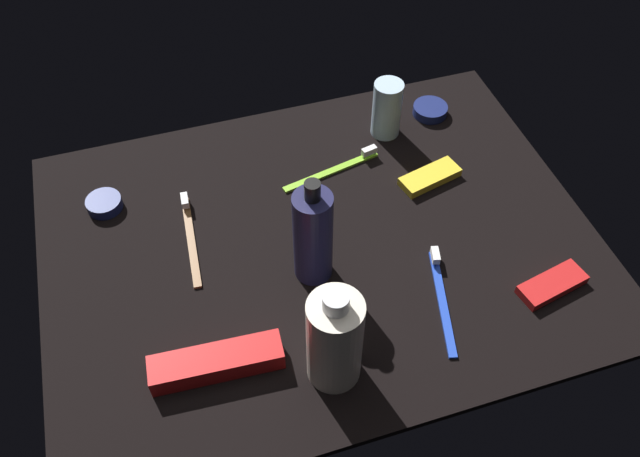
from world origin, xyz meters
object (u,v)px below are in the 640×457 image
(toothpaste_box_red, at_px, (217,362))
(snack_bar_red, at_px, (552,285))
(lotion_bottle, at_px, (313,236))
(deodorant_stick, at_px, (387,109))
(toothbrush_brown, at_px, (190,234))
(toothbrush_lime, at_px, (337,167))
(bodywash_bottle, at_px, (335,340))
(toothbrush_blue, at_px, (441,294))
(cream_tin_left, at_px, (430,110))
(snack_bar_yellow, at_px, (430,177))
(cream_tin_right, at_px, (104,204))

(toothpaste_box_red, distance_m, snack_bar_red, 0.49)
(lotion_bottle, xyz_separation_m, deodorant_stick, (0.21, 0.26, -0.03))
(deodorant_stick, xyz_separation_m, toothpaste_box_red, (-0.38, -0.37, -0.04))
(lotion_bottle, bearing_deg, toothbrush_brown, 143.54)
(lotion_bottle, xyz_separation_m, toothbrush_lime, (0.10, 0.19, -0.08))
(toothbrush_brown, relative_size, toothpaste_box_red, 1.02)
(bodywash_bottle, bearing_deg, deodorant_stick, 60.84)
(deodorant_stick, distance_m, toothbrush_blue, 0.36)
(bodywash_bottle, xyz_separation_m, cream_tin_left, (0.33, 0.44, -0.07))
(snack_bar_yellow, height_order, cream_tin_left, cream_tin_left)
(cream_tin_right, bearing_deg, snack_bar_yellow, -10.88)
(deodorant_stick, xyz_separation_m, cream_tin_right, (-0.50, -0.03, -0.04))
(deodorant_stick, height_order, snack_bar_red, deodorant_stick)
(toothpaste_box_red, height_order, snack_bar_red, toothpaste_box_red)
(cream_tin_right, bearing_deg, bodywash_bottle, -55.97)
(toothpaste_box_red, bearing_deg, toothbrush_brown, 92.28)
(bodywash_bottle, relative_size, cream_tin_left, 2.77)
(toothbrush_brown, distance_m, cream_tin_left, 0.50)
(toothbrush_lime, distance_m, snack_bar_yellow, 0.16)
(lotion_bottle, height_order, toothbrush_blue, lotion_bottle)
(bodywash_bottle, relative_size, toothbrush_lime, 0.97)
(cream_tin_left, bearing_deg, toothbrush_lime, -157.23)
(lotion_bottle, bearing_deg, toothpaste_box_red, -145.53)
(bodywash_bottle, relative_size, snack_bar_red, 1.67)
(bodywash_bottle, xyz_separation_m, toothbrush_lime, (0.12, 0.35, -0.07))
(cream_tin_left, distance_m, cream_tin_right, 0.60)
(toothpaste_box_red, xyz_separation_m, cream_tin_right, (-0.11, 0.34, -0.01))
(lotion_bottle, relative_size, snack_bar_red, 1.80)
(lotion_bottle, relative_size, cream_tin_right, 3.32)
(deodorant_stick, xyz_separation_m, toothbrush_lime, (-0.11, -0.07, -0.05))
(toothbrush_blue, xyz_separation_m, cream_tin_right, (-0.45, 0.32, 0.00))
(bodywash_bottle, xyz_separation_m, toothbrush_blue, (0.18, 0.06, -0.07))
(snack_bar_red, bearing_deg, bodywash_bottle, 173.55)
(snack_bar_yellow, relative_size, snack_bar_red, 1.00)
(lotion_bottle, height_order, cream_tin_left, lotion_bottle)
(snack_bar_red, distance_m, cream_tin_right, 0.70)
(toothbrush_blue, relative_size, snack_bar_red, 1.70)
(toothbrush_brown, distance_m, snack_bar_red, 0.55)
(bodywash_bottle, height_order, toothbrush_brown, bodywash_bottle)
(lotion_bottle, xyz_separation_m, toothbrush_blue, (0.16, -0.10, -0.08))
(toothbrush_brown, bearing_deg, toothbrush_lime, 14.83)
(toothbrush_blue, xyz_separation_m, toothpaste_box_red, (-0.33, -0.02, 0.01))
(toothpaste_box_red, bearing_deg, deodorant_stick, 48.00)
(snack_bar_red, relative_size, cream_tin_right, 1.84)
(lotion_bottle, xyz_separation_m, snack_bar_red, (0.32, -0.13, -0.07))
(snack_bar_red, bearing_deg, cream_tin_right, 138.02)
(bodywash_bottle, bearing_deg, snack_bar_red, 5.13)
(cream_tin_right, bearing_deg, lotion_bottle, -38.04)
(bodywash_bottle, xyz_separation_m, toothbrush_brown, (-0.14, 0.29, -0.07))
(toothbrush_brown, bearing_deg, cream_tin_right, 139.92)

